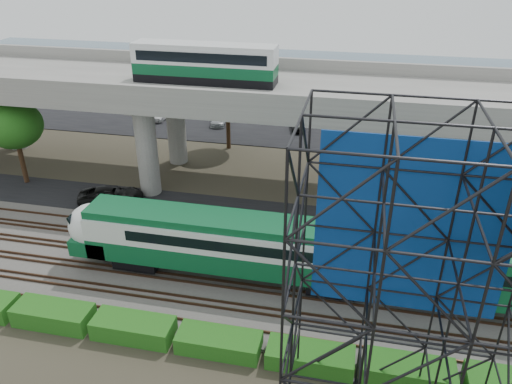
# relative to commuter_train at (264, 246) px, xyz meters

# --- Properties ---
(ground) EXTENTS (140.00, 140.00, 0.00)m
(ground) POSITION_rel_commuter_train_xyz_m (-2.23, -2.00, -2.88)
(ground) COLOR #474233
(ground) RESTS_ON ground
(ballast_bed) EXTENTS (90.00, 12.00, 0.20)m
(ballast_bed) POSITION_rel_commuter_train_xyz_m (-2.23, 0.00, -2.78)
(ballast_bed) COLOR slate
(ballast_bed) RESTS_ON ground
(service_road) EXTENTS (90.00, 5.00, 0.08)m
(service_road) POSITION_rel_commuter_train_xyz_m (-2.23, 8.50, -2.84)
(service_road) COLOR black
(service_road) RESTS_ON ground
(parking_lot) EXTENTS (90.00, 18.00, 0.08)m
(parking_lot) POSITION_rel_commuter_train_xyz_m (-2.23, 32.00, -2.84)
(parking_lot) COLOR black
(parking_lot) RESTS_ON ground
(harbor_water) EXTENTS (140.00, 40.00, 0.03)m
(harbor_water) POSITION_rel_commuter_train_xyz_m (-2.23, 54.00, -2.87)
(harbor_water) COLOR #3F5668
(harbor_water) RESTS_ON ground
(rail_tracks) EXTENTS (90.00, 9.52, 0.16)m
(rail_tracks) POSITION_rel_commuter_train_xyz_m (-2.23, -0.00, -2.60)
(rail_tracks) COLOR #472D1E
(rail_tracks) RESTS_ON ballast_bed
(commuter_train) EXTENTS (29.30, 3.06, 4.30)m
(commuter_train) POSITION_rel_commuter_train_xyz_m (0.00, 0.00, 0.00)
(commuter_train) COLOR black
(commuter_train) RESTS_ON rail_tracks
(overpass) EXTENTS (80.00, 12.00, 12.40)m
(overpass) POSITION_rel_commuter_train_xyz_m (-2.64, 14.00, 5.33)
(overpass) COLOR #9E9B93
(overpass) RESTS_ON ground
(scaffold_tower) EXTENTS (9.36, 6.36, 15.00)m
(scaffold_tower) POSITION_rel_commuter_train_xyz_m (7.71, -9.98, 4.59)
(scaffold_tower) COLOR black
(scaffold_tower) RESTS_ON ground
(hedge_strip) EXTENTS (34.60, 1.80, 1.20)m
(hedge_strip) POSITION_rel_commuter_train_xyz_m (-1.22, -6.30, -2.32)
(hedge_strip) COLOR #125212
(hedge_strip) RESTS_ON ground
(trees) EXTENTS (40.94, 16.94, 7.69)m
(trees) POSITION_rel_commuter_train_xyz_m (-6.90, 14.17, 2.69)
(trees) COLOR #382314
(trees) RESTS_ON ground
(suv) EXTENTS (5.83, 4.10, 1.48)m
(suv) POSITION_rel_commuter_train_xyz_m (-14.62, 7.77, -2.06)
(suv) COLOR black
(suv) RESTS_ON service_road
(parked_cars) EXTENTS (35.43, 9.74, 1.31)m
(parked_cars) POSITION_rel_commuter_train_xyz_m (-1.46, 31.61, -2.19)
(parked_cars) COLOR silver
(parked_cars) RESTS_ON parking_lot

